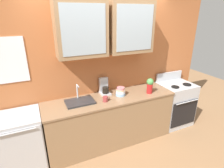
{
  "coord_description": "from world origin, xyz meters",
  "views": [
    {
      "loc": [
        -1.13,
        -2.55,
        2.24
      ],
      "look_at": [
        0.03,
        0.0,
        1.14
      ],
      "focal_mm": 29.14,
      "sensor_mm": 36.0,
      "label": 1
    }
  ],
  "objects": [
    {
      "name": "counter",
      "position": [
        0.0,
        0.0,
        0.45
      ],
      "size": [
        2.26,
        0.62,
        0.89
      ],
      "color": "#93704C",
      "rests_on": "ground_plane"
    },
    {
      "name": "stove_range",
      "position": [
        1.47,
        -0.0,
        0.45
      ],
      "size": [
        0.67,
        0.61,
        1.07
      ],
      "color": "silver",
      "rests_on": "ground_plane"
    },
    {
      "name": "ground_plane",
      "position": [
        0.0,
        0.0,
        0.0
      ],
      "size": [
        10.0,
        10.0,
        0.0
      ],
      "primitive_type": "plane",
      "color": "#936B47"
    },
    {
      "name": "coffee_maker",
      "position": [
        -0.03,
        0.2,
        1.0
      ],
      "size": [
        0.17,
        0.2,
        0.29
      ],
      "color": "#B7B7BC",
      "rests_on": "counter"
    },
    {
      "name": "dishwasher",
      "position": [
        -1.45,
        -0.0,
        0.45
      ],
      "size": [
        0.62,
        0.6,
        0.89
      ],
      "color": "silver",
      "rests_on": "ground_plane"
    },
    {
      "name": "bowl_stack",
      "position": [
        0.19,
        0.01,
        0.96
      ],
      "size": [
        0.17,
        0.17,
        0.15
      ],
      "color": "#8CB7E0",
      "rests_on": "counter"
    },
    {
      "name": "vase",
      "position": [
        0.71,
        -0.11,
        1.04
      ],
      "size": [
        0.12,
        0.12,
        0.28
      ],
      "color": "#B21E1E",
      "rests_on": "counter"
    },
    {
      "name": "sink_faucet",
      "position": [
        -0.53,
        0.04,
        0.91
      ],
      "size": [
        0.45,
        0.31,
        0.28
      ],
      "color": "#2D2D30",
      "rests_on": "counter"
    },
    {
      "name": "cup_near_sink",
      "position": [
        -0.13,
        -0.09,
        0.93
      ],
      "size": [
        0.12,
        0.08,
        0.09
      ],
      "color": "#993838",
      "rests_on": "counter"
    },
    {
      "name": "back_wall_unit",
      "position": [
        -0.0,
        0.3,
        1.58
      ],
      "size": [
        4.2,
        0.44,
        2.87
      ],
      "color": "#B76638",
      "rests_on": "ground_plane"
    }
  ]
}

